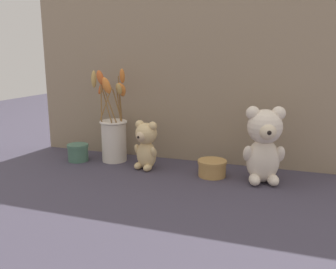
{
  "coord_description": "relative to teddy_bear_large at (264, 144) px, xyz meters",
  "views": [
    {
      "loc": [
        0.38,
        -1.08,
        0.39
      ],
      "look_at": [
        0.0,
        0.02,
        0.13
      ],
      "focal_mm": 38.0,
      "sensor_mm": 36.0,
      "label": 1
    }
  ],
  "objects": [
    {
      "name": "decorative_tin_tall",
      "position": [
        -0.16,
        0.01,
        -0.1
      ],
      "size": [
        0.09,
        0.09,
        0.05
      ],
      "color": "tan",
      "rests_on": "ground"
    },
    {
      "name": "ground_plane",
      "position": [
        -0.32,
        -0.01,
        -0.12
      ],
      "size": [
        4.0,
        4.0,
        0.0
      ],
      "primitive_type": "plane",
      "color": "#3D3847"
    },
    {
      "name": "teddy_bear_large",
      "position": [
        0.0,
        0.0,
        0.0
      ],
      "size": [
        0.13,
        0.12,
        0.24
      ],
      "color": "beige",
      "rests_on": "ground"
    },
    {
      "name": "backdrop_wall",
      "position": [
        -0.32,
        0.16,
        0.22
      ],
      "size": [
        1.17,
        0.02,
        0.69
      ],
      "color": "gray",
      "rests_on": "ground"
    },
    {
      "name": "teddy_bear_medium",
      "position": [
        -0.39,
        0.01,
        -0.04
      ],
      "size": [
        0.1,
        0.09,
        0.17
      ],
      "color": "#DBBC84",
      "rests_on": "ground"
    },
    {
      "name": "decorative_tin_short",
      "position": [
        -0.67,
        0.01,
        -0.09
      ],
      "size": [
        0.08,
        0.08,
        0.06
      ],
      "color": "#47705B",
      "rests_on": "ground"
    },
    {
      "name": "flower_vase",
      "position": [
        -0.54,
        0.06,
        -0.02
      ],
      "size": [
        0.14,
        0.14,
        0.34
      ],
      "color": "silver",
      "rests_on": "ground"
    }
  ]
}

